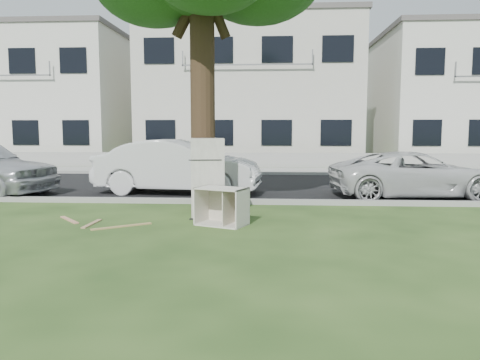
# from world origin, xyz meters

# --- Properties ---
(ground) EXTENTS (120.00, 120.00, 0.00)m
(ground) POSITION_xyz_m (0.00, 0.00, 0.00)
(ground) COLOR #223E16
(road) EXTENTS (120.00, 7.00, 0.01)m
(road) POSITION_xyz_m (0.00, 6.00, 0.01)
(road) COLOR black
(road) RESTS_ON ground
(kerb_near) EXTENTS (120.00, 0.18, 0.12)m
(kerb_near) POSITION_xyz_m (0.00, 2.45, 0.00)
(kerb_near) COLOR gray
(kerb_near) RESTS_ON ground
(kerb_far) EXTENTS (120.00, 0.18, 0.12)m
(kerb_far) POSITION_xyz_m (0.00, 9.55, 0.00)
(kerb_far) COLOR gray
(kerb_far) RESTS_ON ground
(sidewalk) EXTENTS (120.00, 2.80, 0.01)m
(sidewalk) POSITION_xyz_m (0.00, 11.00, 0.01)
(sidewalk) COLOR gray
(sidewalk) RESTS_ON ground
(low_wall) EXTENTS (120.00, 0.15, 0.70)m
(low_wall) POSITION_xyz_m (0.00, 12.60, 0.35)
(low_wall) COLOR gray
(low_wall) RESTS_ON ground
(townhouse_left) EXTENTS (10.20, 8.16, 7.04)m
(townhouse_left) POSITION_xyz_m (-12.00, 17.50, 3.52)
(townhouse_left) COLOR silver
(townhouse_left) RESTS_ON ground
(townhouse_center) EXTENTS (11.22, 8.16, 7.44)m
(townhouse_center) POSITION_xyz_m (0.00, 17.50, 3.72)
(townhouse_center) COLOR beige
(townhouse_center) RESTS_ON ground
(townhouse_right) EXTENTS (10.20, 8.16, 6.84)m
(townhouse_right) POSITION_xyz_m (12.00, 17.50, 3.42)
(townhouse_right) COLOR silver
(townhouse_right) RESTS_ON ground
(fridge) EXTENTS (0.75, 0.71, 1.59)m
(fridge) POSITION_xyz_m (-0.17, 0.79, 0.80)
(fridge) COLOR white
(fridge) RESTS_ON ground
(cabinet) EXTENTS (1.04, 0.86, 0.70)m
(cabinet) POSITION_xyz_m (0.20, 0.00, 0.35)
(cabinet) COLOR silver
(cabinet) RESTS_ON ground
(plank_a) EXTENTS (0.96, 0.72, 0.02)m
(plank_a) POSITION_xyz_m (-1.60, -0.31, 0.01)
(plank_a) COLOR #A88A51
(plank_a) RESTS_ON ground
(plank_b) EXTENTS (0.64, 0.71, 0.02)m
(plank_b) POSITION_xyz_m (-2.82, 0.23, 0.01)
(plank_b) COLOR tan
(plank_b) RESTS_ON ground
(plank_c) EXTENTS (0.11, 0.79, 0.02)m
(plank_c) POSITION_xyz_m (-2.24, -0.10, 0.01)
(plank_c) COLOR #A4825B
(plank_c) RESTS_ON ground
(car_center) EXTENTS (4.62, 1.98, 1.48)m
(car_center) POSITION_xyz_m (-1.45, 4.20, 0.74)
(car_center) COLOR silver
(car_center) RESTS_ON ground
(car_right) EXTENTS (4.49, 2.45, 1.19)m
(car_right) POSITION_xyz_m (4.85, 3.83, 0.60)
(car_right) COLOR silver
(car_right) RESTS_ON ground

